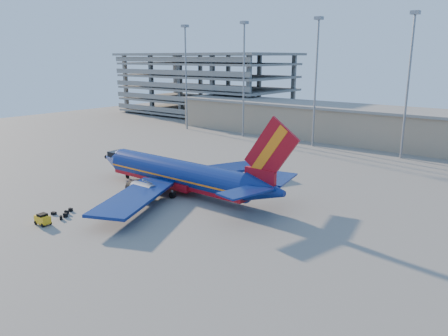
{
  "coord_description": "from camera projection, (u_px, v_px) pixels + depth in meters",
  "views": [
    {
      "loc": [
        41.04,
        -44.79,
        20.13
      ],
      "look_at": [
        1.61,
        4.65,
        4.0
      ],
      "focal_mm": 35.0,
      "sensor_mm": 36.0,
      "label": 1
    }
  ],
  "objects": [
    {
      "name": "terminal_building",
      "position": [
        397.0,
        128.0,
        100.54
      ],
      "size": [
        122.0,
        16.0,
        8.5
      ],
      "color": "gray",
      "rests_on": "ground"
    },
    {
      "name": "luggage_pile",
      "position": [
        64.0,
        214.0,
        57.09
      ],
      "size": [
        3.04,
        3.02,
        0.55
      ],
      "color": "black",
      "rests_on": "ground"
    },
    {
      "name": "baggage_tug",
      "position": [
        43.0,
        219.0,
        53.76
      ],
      "size": [
        2.05,
        1.3,
        1.43
      ],
      "rotation": [
        0.0,
        0.0,
        0.05
      ],
      "color": "yellow",
      "rests_on": "ground"
    },
    {
      "name": "aircraft_main",
      "position": [
        182.0,
        175.0,
        66.03
      ],
      "size": [
        38.55,
        37.14,
        13.07
      ],
      "rotation": [
        0.0,
        0.0,
        -0.0
      ],
      "color": "navy",
      "rests_on": "ground"
    },
    {
      "name": "ground",
      "position": [
        196.0,
        199.0,
        63.7
      ],
      "size": [
        220.0,
        220.0,
        0.0
      ],
      "primitive_type": "plane",
      "color": "slate",
      "rests_on": "ground"
    },
    {
      "name": "light_mast_row",
      "position": [
        360.0,
        70.0,
        91.19
      ],
      "size": [
        101.6,
        1.6,
        28.65
      ],
      "color": "gray",
      "rests_on": "ground"
    },
    {
      "name": "parking_garage",
      "position": [
        206.0,
        81.0,
        154.36
      ],
      "size": [
        62.0,
        32.0,
        21.4
      ],
      "color": "slate",
      "rests_on": "ground"
    }
  ]
}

